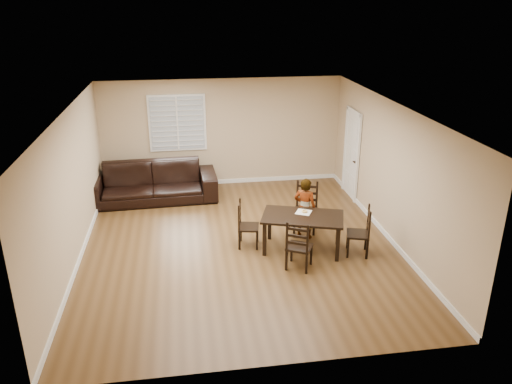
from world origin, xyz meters
TOP-DOWN VIEW (x-y plane):
  - ground at (0.00, 0.00)m, footprint 7.00×7.00m
  - room at (0.04, 0.18)m, footprint 6.04×7.04m
  - dining_table at (1.17, -0.38)m, footprint 1.70×1.27m
  - chair_near at (1.47, 0.55)m, footprint 0.58×0.57m
  - chair_far at (0.90, -1.13)m, footprint 0.56×0.55m
  - chair_left at (0.07, -0.04)m, footprint 0.46×0.48m
  - chair_right at (2.27, -0.73)m, footprint 0.51×0.53m
  - child at (1.34, 0.14)m, footprint 0.55×0.50m
  - napkin at (1.22, -0.22)m, footprint 0.37×0.37m
  - donut at (1.24, -0.22)m, footprint 0.11×0.11m
  - sofa at (-1.77, 2.61)m, footprint 3.06×1.29m

SIDE VIEW (x-z plane):
  - ground at x=0.00m, z-range 0.00..0.00m
  - chair_left at x=0.07m, z-range -0.04..0.88m
  - chair_far at x=0.90m, z-range -0.04..0.90m
  - chair_right at x=2.27m, z-range -0.04..0.91m
  - sofa at x=-1.77m, z-range 0.00..0.88m
  - chair_near at x=1.47m, z-range -0.05..0.98m
  - dining_table at x=1.17m, z-range 0.26..0.97m
  - child at x=1.34m, z-range 0.00..1.26m
  - napkin at x=1.22m, z-range 0.71..0.71m
  - donut at x=1.24m, z-range 0.71..0.75m
  - room at x=0.04m, z-range 0.45..3.17m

